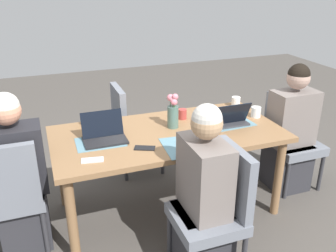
# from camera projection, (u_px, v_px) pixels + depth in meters

# --- Properties ---
(ground_plane) EXTENTS (10.00, 10.00, 0.00)m
(ground_plane) POSITION_uv_depth(u_px,v_px,m) (168.00, 208.00, 3.23)
(ground_plane) COLOR #4C4742
(dining_table) EXTENTS (1.83, 0.91, 0.73)m
(dining_table) POSITION_uv_depth(u_px,v_px,m) (168.00, 141.00, 2.98)
(dining_table) COLOR olive
(dining_table) RESTS_ON ground_plane
(chair_far_left_near) EXTENTS (0.44, 0.44, 0.90)m
(chair_far_left_near) POSITION_uv_depth(u_px,v_px,m) (217.00, 205.00, 2.42)
(chair_far_left_near) COLOR slate
(chair_far_left_near) RESTS_ON ground_plane
(person_far_left_near) EXTENTS (0.36, 0.40, 1.19)m
(person_far_left_near) POSITION_uv_depth(u_px,v_px,m) (203.00, 199.00, 2.44)
(person_far_left_near) COLOR #2D2D33
(person_far_left_near) RESTS_ON ground_plane
(chair_head_left_left_mid) EXTENTS (0.44, 0.44, 0.90)m
(chair_head_left_left_mid) POSITION_uv_depth(u_px,v_px,m) (290.00, 134.00, 3.47)
(chair_head_left_left_mid) COLOR slate
(chair_head_left_left_mid) RESTS_ON ground_plane
(person_head_left_left_mid) EXTENTS (0.40, 0.36, 1.19)m
(person_head_left_left_mid) POSITION_uv_depth(u_px,v_px,m) (290.00, 135.00, 3.37)
(person_head_left_left_mid) COLOR #2D2D33
(person_head_left_left_mid) RESTS_ON ground_plane
(chair_head_right_left_far) EXTENTS (0.44, 0.44, 0.90)m
(chair_head_right_left_far) POSITION_uv_depth(u_px,v_px,m) (10.00, 192.00, 2.57)
(chair_head_right_left_far) COLOR slate
(chair_head_right_left_far) RESTS_ON ground_plane
(person_head_right_left_far) EXTENTS (0.40, 0.36, 1.19)m
(person_head_right_left_far) POSITION_uv_depth(u_px,v_px,m) (19.00, 181.00, 2.64)
(person_head_right_left_far) COLOR #2D2D33
(person_head_right_left_far) RESTS_ON ground_plane
(chair_near_right_near) EXTENTS (0.44, 0.44, 0.90)m
(chair_near_right_near) POSITION_uv_depth(u_px,v_px,m) (131.00, 125.00, 3.67)
(chair_near_right_near) COLOR slate
(chair_near_right_near) RESTS_ON ground_plane
(flower_vase) EXTENTS (0.09, 0.10, 0.29)m
(flower_vase) POSITION_uv_depth(u_px,v_px,m) (173.00, 111.00, 2.97)
(flower_vase) COLOR #4C6B60
(flower_vase) RESTS_ON dining_table
(placemat_far_left_near) EXTENTS (0.29, 0.38, 0.00)m
(placemat_far_left_near) POSITION_uv_depth(u_px,v_px,m) (182.00, 147.00, 2.69)
(placemat_far_left_near) COLOR slate
(placemat_far_left_near) RESTS_ON dining_table
(placemat_head_left_left_mid) EXTENTS (0.37, 0.28, 0.00)m
(placemat_head_left_left_mid) POSITION_uv_depth(u_px,v_px,m) (231.00, 123.00, 3.11)
(placemat_head_left_left_mid) COLOR slate
(placemat_head_left_left_mid) RESTS_ON dining_table
(placemat_head_right_left_far) EXTENTS (0.37, 0.27, 0.00)m
(placemat_head_right_left_far) POSITION_uv_depth(u_px,v_px,m) (100.00, 142.00, 2.76)
(placemat_head_right_left_far) COLOR slate
(placemat_head_right_left_far) RESTS_ON dining_table
(laptop_head_left_left_mid) EXTENTS (0.32, 0.22, 0.20)m
(laptop_head_left_left_mid) POSITION_uv_depth(u_px,v_px,m) (228.00, 120.00, 3.06)
(laptop_head_left_left_mid) COLOR #38383D
(laptop_head_left_left_mid) RESTS_ON dining_table
(laptop_head_right_left_far) EXTENTS (0.32, 0.22, 0.21)m
(laptop_head_right_left_far) POSITION_uv_depth(u_px,v_px,m) (104.00, 135.00, 2.78)
(laptop_head_right_left_far) COLOR black
(laptop_head_right_left_far) RESTS_ON dining_table
(coffee_mug_near_left) EXTENTS (0.08, 0.08, 0.10)m
(coffee_mug_near_left) POSITION_uv_depth(u_px,v_px,m) (204.00, 130.00, 2.86)
(coffee_mug_near_left) COLOR white
(coffee_mug_near_left) RESTS_ON dining_table
(coffee_mug_near_right) EXTENTS (0.09, 0.09, 0.09)m
(coffee_mug_near_right) POSITION_uv_depth(u_px,v_px,m) (256.00, 112.00, 3.23)
(coffee_mug_near_right) COLOR white
(coffee_mug_near_right) RESTS_ON dining_table
(coffee_mug_centre_left) EXTENTS (0.07, 0.07, 0.09)m
(coffee_mug_centre_left) POSITION_uv_depth(u_px,v_px,m) (182.00, 114.00, 3.19)
(coffee_mug_centre_left) COLOR #AD3D38
(coffee_mug_centre_left) RESTS_ON dining_table
(coffee_mug_centre_right) EXTENTS (0.08, 0.08, 0.09)m
(coffee_mug_centre_right) POSITION_uv_depth(u_px,v_px,m) (236.00, 102.00, 3.48)
(coffee_mug_centre_right) COLOR white
(coffee_mug_centre_right) RESTS_ON dining_table
(coffee_mug_far_left) EXTENTS (0.08, 0.08, 0.09)m
(coffee_mug_far_left) POSITION_uv_depth(u_px,v_px,m) (88.00, 120.00, 3.04)
(coffee_mug_far_left) COLOR #DBC64C
(coffee_mug_far_left) RESTS_ON dining_table
(phone_black) EXTENTS (0.17, 0.13, 0.01)m
(phone_black) POSITION_uv_depth(u_px,v_px,m) (145.00, 148.00, 2.67)
(phone_black) COLOR black
(phone_black) RESTS_ON dining_table
(phone_silver) EXTENTS (0.16, 0.10, 0.01)m
(phone_silver) POSITION_uv_depth(u_px,v_px,m) (92.00, 160.00, 2.50)
(phone_silver) COLOR silver
(phone_silver) RESTS_ON dining_table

